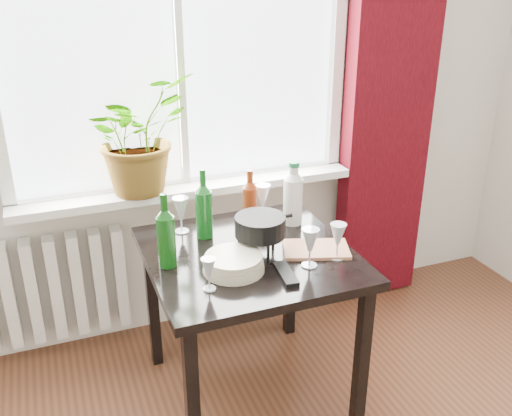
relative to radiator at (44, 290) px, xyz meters
name	(u,v)px	position (x,y,z in m)	size (l,w,h in m)	color
window	(177,26)	(0.75, 0.04, 1.22)	(1.72, 0.08, 1.62)	white
windowsill	(189,188)	(0.75, -0.03, 0.44)	(1.72, 0.20, 0.04)	white
curtain	(391,80)	(1.87, -0.06, 0.92)	(0.50, 0.12, 2.56)	#33040A
radiator	(44,290)	(0.00, 0.00, 0.00)	(0.80, 0.10, 0.55)	silver
table	(249,271)	(0.85, -0.63, 0.27)	(0.85, 0.85, 0.74)	black
potted_plant	(137,135)	(0.52, -0.02, 0.75)	(0.51, 0.44, 0.56)	#2F6C1C
wine_bottle_left	(166,230)	(0.50, -0.62, 0.52)	(0.07, 0.07, 0.32)	#0C410E
wine_bottle_right	(204,203)	(0.72, -0.42, 0.52)	(0.07, 0.07, 0.32)	#0E4914
bottle_amber	(250,198)	(0.95, -0.39, 0.50)	(0.07, 0.07, 0.28)	maroon
cleaning_bottle	(293,192)	(1.14, -0.43, 0.52)	(0.09, 0.09, 0.31)	silver
wineglass_front_right	(310,247)	(1.04, -0.83, 0.44)	(0.07, 0.07, 0.17)	#B0B5BD
wineglass_far_right	(338,241)	(1.17, -0.81, 0.44)	(0.07, 0.07, 0.16)	silver
wineglass_back_center	(263,201)	(1.04, -0.32, 0.45)	(0.07, 0.07, 0.17)	white
wineglass_back_left	(181,215)	(0.63, -0.33, 0.45)	(0.07, 0.07, 0.17)	silver
wineglass_front_left	(209,274)	(0.61, -0.86, 0.43)	(0.06, 0.06, 0.13)	#B5BCC3
plate_stack	(234,263)	(0.74, -0.76, 0.39)	(0.25, 0.25, 0.07)	beige
fondue_pot	(260,235)	(0.89, -0.65, 0.44)	(0.24, 0.21, 0.17)	black
tv_remote	(286,274)	(0.91, -0.87, 0.37)	(0.05, 0.18, 0.02)	black
cutting_board	(316,249)	(1.12, -0.72, 0.37)	(0.28, 0.18, 0.01)	#AD6D4E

